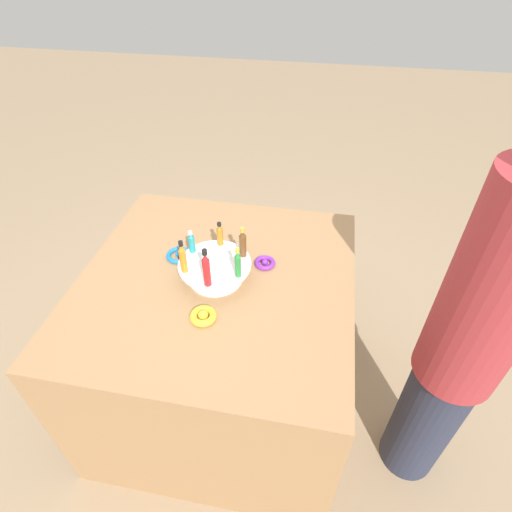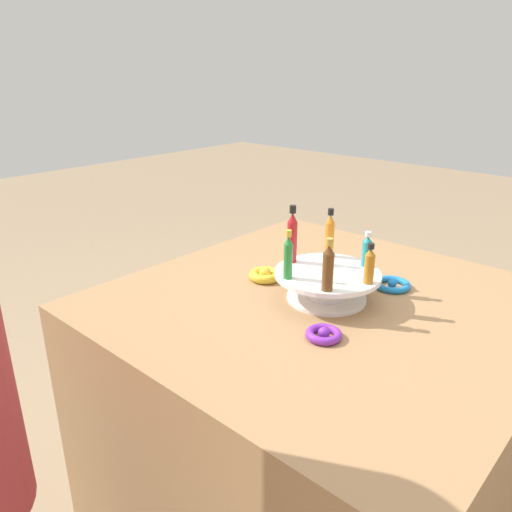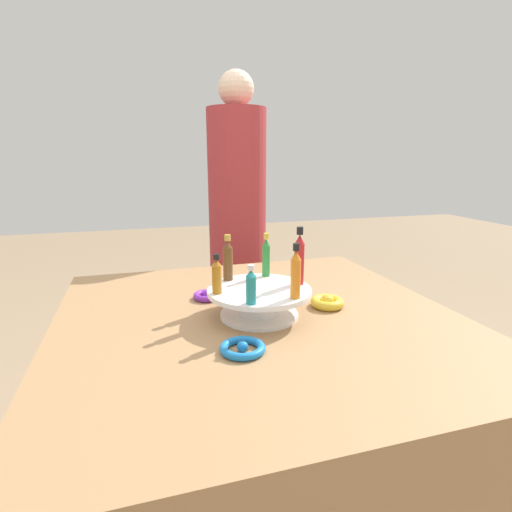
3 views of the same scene
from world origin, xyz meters
TOP-DOWN VIEW (x-y plane):
  - party_table at (0.00, 0.00)m, footprint 1.03×1.03m
  - display_stand at (0.00, 0.00)m, footprint 0.27×0.27m
  - bottle_green at (-0.05, -0.10)m, footprint 0.02×0.02m
  - bottle_brown at (0.06, -0.09)m, footprint 0.03×0.03m
  - bottle_amber at (0.11, 0.01)m, footprint 0.02×0.02m
  - bottle_teal at (0.05, 0.10)m, footprint 0.02×0.02m
  - bottle_orange at (-0.06, 0.09)m, footprint 0.02×0.02m
  - bottle_red at (-0.11, -0.01)m, footprint 0.03×0.03m
  - ribbon_bow_gold at (-0.20, -0.01)m, footprint 0.09×0.09m
  - ribbon_bow_purple at (0.11, -0.17)m, footprint 0.08×0.08m
  - ribbon_bow_blue at (0.09, 0.18)m, footprint 0.10×0.10m
  - person_figure at (-0.16, -0.86)m, footprint 0.26×0.26m

SIDE VIEW (x-z plane):
  - party_table at x=0.00m, z-range 0.00..0.79m
  - person_figure at x=-0.16m, z-range 0.01..1.56m
  - ribbon_bow_blue at x=0.09m, z-range 0.78..0.81m
  - ribbon_bow_purple at x=0.11m, z-range 0.78..0.81m
  - ribbon_bow_gold at x=-0.20m, z-range 0.78..0.82m
  - display_stand at x=0.00m, z-range 0.79..0.87m
  - bottle_teal at x=0.05m, z-range 0.86..0.95m
  - bottle_amber at x=0.11m, z-range 0.86..0.96m
  - bottle_green at x=-0.05m, z-range 0.86..0.98m
  - bottle_brown at x=0.06m, z-range 0.86..0.99m
  - bottle_orange at x=-0.06m, z-range 0.86..0.99m
  - bottle_red at x=-0.11m, z-range 0.86..1.01m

